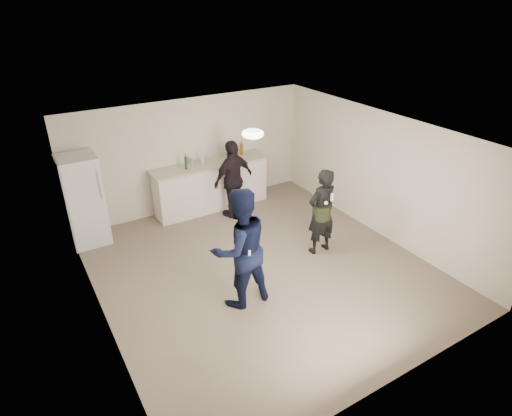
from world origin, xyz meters
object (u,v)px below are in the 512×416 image
counter (212,187)px  shaker (192,161)px  fridge (83,201)px  woman (321,212)px  spectator (233,179)px  man (240,249)px

counter → shaker: 0.77m
fridge → woman: fridge is taller
counter → shaker: (-0.38, 0.14, 0.65)m
counter → spectator: size_ratio=1.50×
man → woman: size_ratio=1.17×
fridge → spectator: 3.04m
counter → spectator: (0.26, -0.58, 0.34)m
fridge → man: (1.68, -3.17, 0.09)m
counter → woman: woman is taller
man → woman: (2.02, 0.52, -0.15)m
fridge → man: man is taller
shaker → fridge: bearing=-174.9°
spectator → shaker: bearing=-61.1°
counter → man: bearing=-108.1°
counter → woman: bearing=-70.6°
counter → shaker: shaker is taller
man → woman: 2.09m
fridge → shaker: bearing=5.1°
spectator → counter: bearing=-78.5°
woman → shaker: bearing=-66.5°
shaker → woman: size_ratio=0.10×
fridge → spectator: fridge is taller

